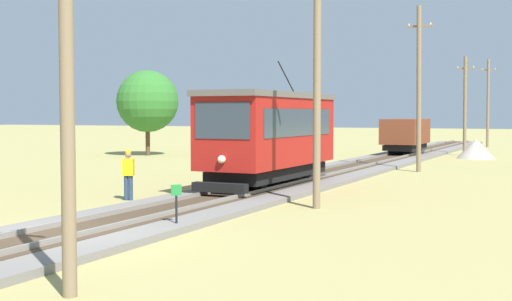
{
  "coord_description": "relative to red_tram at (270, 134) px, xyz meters",
  "views": [
    {
      "loc": [
        11.03,
        -12.78,
        3.0
      ],
      "look_at": [
        -0.59,
        12.0,
        1.55
      ],
      "focal_mm": 48.71,
      "sensor_mm": 36.0,
      "label": 1
    }
  ],
  "objects": [
    {
      "name": "ground_plane",
      "position": [
        -0.0,
        -12.03,
        -2.19
      ],
      "size": [
        260.0,
        260.0,
        0.0
      ],
      "primitive_type": "plane",
      "color": "#9E9356"
    },
    {
      "name": "trackside_signal_marker",
      "position": [
        1.63,
        -9.61,
        -1.53
      ],
      "size": [
        0.21,
        0.21,
        1.18
      ],
      "color": "black",
      "rests_on": "ground"
    },
    {
      "name": "rail_right",
      "position": [
        0.72,
        -12.03,
        -1.94
      ],
      "size": [
        0.07,
        120.0,
        0.14
      ],
      "primitive_type": "cube",
      "color": "gray",
      "rests_on": "track_ballast"
    },
    {
      "name": "rail_left",
      "position": [
        -0.72,
        -12.03,
        -1.94
      ],
      "size": [
        0.07,
        120.0,
        0.14
      ],
      "primitive_type": "cube",
      "color": "gray",
      "rests_on": "track_ballast"
    },
    {
      "name": "tree_right_near",
      "position": [
        -17.12,
        16.92,
        1.69
      ],
      "size": [
        4.44,
        4.44,
        6.11
      ],
      "color": "#4C3823",
      "rests_on": "ground"
    },
    {
      "name": "utility_pole_far",
      "position": [
        3.49,
        26.47,
        1.44
      ],
      "size": [
        1.4,
        0.47,
        7.08
      ],
      "color": "#7A664C",
      "rests_on": "ground"
    },
    {
      "name": "utility_pole_foreground",
      "position": [
        3.49,
        -15.93,
        1.62
      ],
      "size": [
        1.4,
        0.27,
        7.43
      ],
      "color": "#7A664C",
      "rests_on": "ground"
    },
    {
      "name": "track_worker",
      "position": [
        -3.14,
        -5.02,
        -1.21
      ],
      "size": [
        0.44,
        0.35,
        1.78
      ],
      "rotation": [
        0.0,
        0.0,
        -1.22
      ],
      "color": "navy",
      "rests_on": "ground"
    },
    {
      "name": "freight_car",
      "position": [
        -0.0,
        23.21,
        -0.64
      ],
      "size": [
        2.4,
        5.2,
        2.31
      ],
      "color": "brown",
      "rests_on": "rail_right"
    },
    {
      "name": "red_tram",
      "position": [
        0.0,
        0.0,
        0.0
      ],
      "size": [
        2.6,
        8.54,
        4.79
      ],
      "color": "maroon",
      "rests_on": "rail_right"
    },
    {
      "name": "utility_pole_near_tram",
      "position": [
        3.49,
        -4.21,
        1.92
      ],
      "size": [
        1.4,
        0.27,
        8.03
      ],
      "color": "#7A664C",
      "rests_on": "ground"
    },
    {
      "name": "sleeper_bed",
      "position": [
        -0.0,
        -12.03,
        -2.01
      ],
      "size": [
        2.04,
        120.0,
        0.01
      ],
      "primitive_type": "cube",
      "color": "#423323",
      "rests_on": "track_ballast"
    },
    {
      "name": "utility_pole_mid",
      "position": [
        3.49,
        10.87,
        2.13
      ],
      "size": [
        1.4,
        0.61,
        8.46
      ],
      "color": "#7A664C",
      "rests_on": "ground"
    },
    {
      "name": "gravel_pile",
      "position": [
        4.7,
        23.31,
        -1.53
      ],
      "size": [
        2.53,
        2.53,
        1.34
      ],
      "primitive_type": "cone",
      "color": "#9E998E",
      "rests_on": "ground"
    },
    {
      "name": "utility_pole_distant",
      "position": [
        3.49,
        39.97,
        1.82
      ],
      "size": [
        1.4,
        0.52,
        7.83
      ],
      "color": "#7A664C",
      "rests_on": "ground"
    },
    {
      "name": "track_ballast",
      "position": [
        -0.0,
        -12.03,
        -2.1
      ],
      "size": [
        4.2,
        120.0,
        0.18
      ],
      "primitive_type": "cube",
      "color": "slate",
      "rests_on": "ground"
    }
  ]
}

